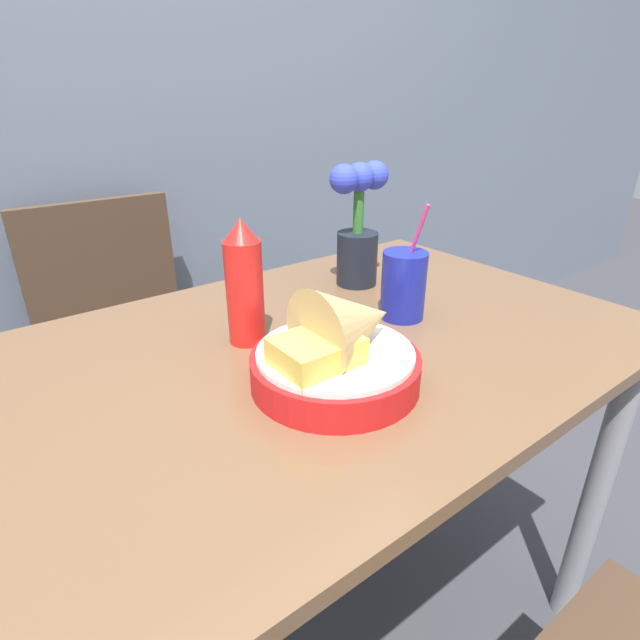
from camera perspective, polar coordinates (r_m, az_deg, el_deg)
The scene contains 8 objects.
ground_plane at distance 1.36m, azimuth 0.34°, elevation -31.99°, with size 12.00×12.00×0.00m, color #38383D.
wall_window at distance 1.61m, azimuth -23.68°, elevation 28.80°, with size 7.00×0.06×2.60m.
dining_table at distance 0.90m, azimuth 0.45°, elevation -8.93°, with size 1.11×0.73×0.76m.
chair_far_window at distance 1.49m, azimuth -21.64°, elevation -1.78°, with size 0.40×0.40×0.88m.
food_basket at distance 0.70m, azimuth 2.39°, elevation -3.33°, with size 0.24×0.24×0.15m.
ketchup_bottle at distance 0.80m, azimuth -8.65°, elevation 4.07°, with size 0.06×0.06×0.21m.
drink_cup at distance 0.91m, azimuth 9.51°, elevation 3.71°, with size 0.08×0.08×0.21m.
flower_vase at distance 1.05m, azimuth 4.37°, elevation 10.66°, with size 0.14×0.09×0.25m.
Camera 1 is at (-0.46, -0.59, 1.14)m, focal length 28.00 mm.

